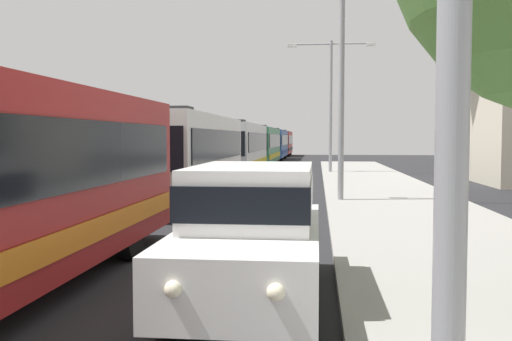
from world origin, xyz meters
The scene contains 8 objects.
bus_second_in_line centered at (-1.30, 22.62, 1.69)m, with size 2.58×10.50×3.21m.
bus_middle centered at (-1.30, 35.31, 1.69)m, with size 2.58×10.55×3.21m.
bus_fourth_in_line centered at (-1.30, 48.21, 1.69)m, with size 2.58×11.94×3.21m.
bus_rear centered at (-1.30, 61.92, 1.69)m, with size 2.58×11.40×3.21m.
bus_tail_end centered at (-1.30, 74.53, 1.69)m, with size 2.58×10.72×3.21m.
white_suv centered at (2.40, 10.73, 1.03)m, with size 1.86×4.91×1.90m.
streetlamp_mid centered at (4.10, 22.85, 5.22)m, with size 5.36×0.28×8.35m.
streetlamp_far centered at (4.10, 39.36, 5.13)m, with size 5.45×0.28×8.17m.
Camera 1 is at (3.30, 2.78, 2.29)m, focal length 40.47 mm.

